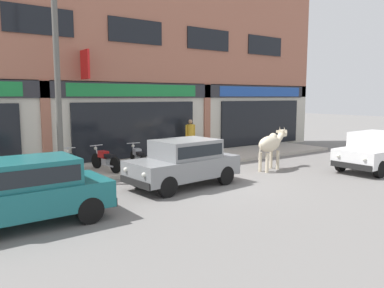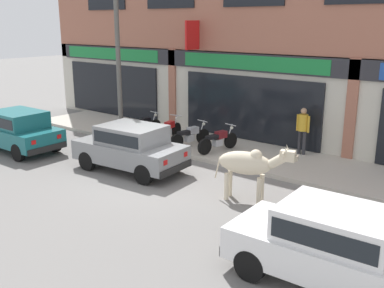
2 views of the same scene
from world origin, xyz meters
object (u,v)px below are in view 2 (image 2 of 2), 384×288
(cow, at_px, (249,164))
(pedestrian, at_px, (303,126))
(car_1, at_px, (18,129))
(motorcycle_2, at_px, (190,136))
(car_2, at_px, (332,243))
(motorcycle_0, at_px, (142,126))
(utility_pole, at_px, (118,54))
(motorcycle_1, at_px, (168,130))
(motorcycle_3, at_px, (218,141))
(car_0, at_px, (131,146))

(cow, xyz_separation_m, pedestrian, (-0.60, 4.41, 0.11))
(car_1, xyz_separation_m, motorcycle_2, (4.74, 3.93, -0.30))
(car_2, height_order, pedestrian, pedestrian)
(cow, distance_m, car_2, 3.99)
(car_2, bearing_deg, cow, 143.02)
(motorcycle_0, relative_size, utility_pole, 0.28)
(car_2, bearing_deg, motorcycle_0, 151.90)
(car_1, distance_m, motorcycle_2, 6.16)
(car_1, distance_m, car_2, 12.15)
(car_1, xyz_separation_m, pedestrian, (8.31, 5.56, 0.30))
(car_1, height_order, motorcycle_2, car_1)
(motorcycle_1, xyz_separation_m, pedestrian, (4.80, 1.46, 0.60))
(motorcycle_1, height_order, motorcycle_3, same)
(car_1, distance_m, motorcycle_3, 7.16)
(car_2, relative_size, motorcycle_2, 2.04)
(car_2, height_order, motorcycle_3, car_2)
(car_0, height_order, pedestrian, pedestrian)
(motorcycle_3, bearing_deg, car_2, -40.51)
(motorcycle_0, xyz_separation_m, motorcycle_3, (3.65, 0.04, 0.00))
(motorcycle_0, distance_m, motorcycle_2, 2.50)
(motorcycle_0, relative_size, motorcycle_2, 1.00)
(car_1, relative_size, motorcycle_1, 2.02)
(cow, distance_m, motorcycle_2, 5.03)
(car_0, bearing_deg, motorcycle_0, 129.79)
(cow, bearing_deg, motorcycle_3, 136.13)
(motorcycle_0, bearing_deg, motorcycle_2, -2.08)
(car_0, relative_size, utility_pole, 0.58)
(car_1, distance_m, pedestrian, 10.00)
(car_2, relative_size, motorcycle_1, 2.03)
(car_0, distance_m, motorcycle_0, 4.00)
(cow, bearing_deg, car_1, -172.60)
(car_1, bearing_deg, motorcycle_3, 34.59)
(car_2, bearing_deg, motorcycle_1, 148.10)
(motorcycle_1, bearing_deg, motorcycle_3, -1.01)
(motorcycle_2, height_order, pedestrian, pedestrian)
(car_0, distance_m, car_1, 4.88)
(cow, relative_size, utility_pole, 0.33)
(motorcycle_2, relative_size, pedestrian, 1.12)
(car_0, xyz_separation_m, car_2, (7.30, -2.20, 0.00))
(cow, bearing_deg, motorcycle_2, 146.36)
(motorcycle_3, bearing_deg, motorcycle_1, 178.99)
(motorcycle_0, bearing_deg, utility_pole, -127.68)
(pedestrian, bearing_deg, motorcycle_2, -155.44)
(cow, relative_size, car_1, 0.58)
(car_1, xyz_separation_m, car_2, (12.09, -1.24, 0.00))
(motorcycle_0, distance_m, motorcycle_3, 3.65)
(motorcycle_3, distance_m, utility_pole, 5.08)
(car_2, bearing_deg, motorcycle_3, 139.49)
(motorcycle_2, xyz_separation_m, pedestrian, (3.57, 1.63, 0.60))
(car_0, xyz_separation_m, motorcycle_0, (-2.55, 3.06, -0.30))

